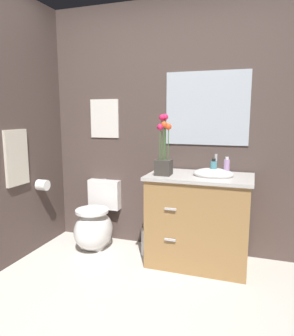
{
  "coord_description": "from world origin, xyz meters",
  "views": [
    {
      "loc": [
        0.75,
        -1.58,
        1.39
      ],
      "look_at": [
        -0.19,
        1.18,
        0.9
      ],
      "focal_mm": 33.71,
      "sensor_mm": 36.0,
      "label": 1
    }
  ],
  "objects_px": {
    "soap_bottle": "(227,168)",
    "toilet_paper_roll": "(43,185)",
    "flower_vase": "(164,156)",
    "toilet": "(95,225)",
    "wall_mirror": "(207,108)",
    "lotion_bottle": "(213,168)",
    "trash_bin": "(150,242)",
    "wall_poster": "(104,119)",
    "vanity_cabinet": "(199,219)",
    "hanging_towel": "(17,158)"
  },
  "relations": [
    {
      "from": "toilet",
      "to": "soap_bottle",
      "type": "relative_size",
      "value": 3.87
    },
    {
      "from": "flower_vase",
      "to": "toilet",
      "type": "bearing_deg",
      "value": 170.83
    },
    {
      "from": "trash_bin",
      "to": "wall_mirror",
      "type": "relative_size",
      "value": 0.34
    },
    {
      "from": "soap_bottle",
      "to": "trash_bin",
      "type": "height_order",
      "value": "soap_bottle"
    },
    {
      "from": "toilet",
      "to": "trash_bin",
      "type": "height_order",
      "value": "toilet"
    },
    {
      "from": "vanity_cabinet",
      "to": "wall_mirror",
      "type": "bearing_deg",
      "value": 90.54
    },
    {
      "from": "lotion_bottle",
      "to": "trash_bin",
      "type": "distance_m",
      "value": 0.99
    },
    {
      "from": "vanity_cabinet",
      "to": "toilet_paper_roll",
      "type": "height_order",
      "value": "vanity_cabinet"
    },
    {
      "from": "lotion_bottle",
      "to": "flower_vase",
      "type": "bearing_deg",
      "value": -169.1
    },
    {
      "from": "soap_bottle",
      "to": "trash_bin",
      "type": "xyz_separation_m",
      "value": [
        -0.72,
        0.04,
        -0.79
      ]
    },
    {
      "from": "lotion_bottle",
      "to": "wall_poster",
      "type": "xyz_separation_m",
      "value": [
        -1.21,
        0.31,
        0.43
      ]
    },
    {
      "from": "wall_poster",
      "to": "wall_mirror",
      "type": "height_order",
      "value": "wall_mirror"
    },
    {
      "from": "toilet_paper_roll",
      "to": "soap_bottle",
      "type": "bearing_deg",
      "value": 5.18
    },
    {
      "from": "flower_vase",
      "to": "soap_bottle",
      "type": "distance_m",
      "value": 0.56
    },
    {
      "from": "wall_mirror",
      "to": "toilet_paper_roll",
      "type": "relative_size",
      "value": 7.27
    },
    {
      "from": "vanity_cabinet",
      "to": "lotion_bottle",
      "type": "relative_size",
      "value": 6.45
    },
    {
      "from": "vanity_cabinet",
      "to": "toilet",
      "type": "bearing_deg",
      "value": 178.62
    },
    {
      "from": "soap_bottle",
      "to": "toilet_paper_roll",
      "type": "bearing_deg",
      "value": -174.82
    },
    {
      "from": "vanity_cabinet",
      "to": "soap_bottle",
      "type": "distance_m",
      "value": 0.54
    },
    {
      "from": "lotion_bottle",
      "to": "toilet_paper_roll",
      "type": "height_order",
      "value": "lotion_bottle"
    },
    {
      "from": "wall_mirror",
      "to": "flower_vase",
      "type": "bearing_deg",
      "value": -128.61
    },
    {
      "from": "wall_poster",
      "to": "vanity_cabinet",
      "type": "bearing_deg",
      "value": -15.05
    },
    {
      "from": "wall_poster",
      "to": "trash_bin",
      "type": "bearing_deg",
      "value": -23.4
    },
    {
      "from": "soap_bottle",
      "to": "toilet_paper_roll",
      "type": "xyz_separation_m",
      "value": [
        -1.81,
        -0.16,
        -0.25
      ]
    },
    {
      "from": "trash_bin",
      "to": "toilet_paper_roll",
      "type": "distance_m",
      "value": 1.24
    },
    {
      "from": "flower_vase",
      "to": "trash_bin",
      "type": "height_order",
      "value": "flower_vase"
    },
    {
      "from": "toilet",
      "to": "lotion_bottle",
      "type": "height_order",
      "value": "lotion_bottle"
    },
    {
      "from": "soap_bottle",
      "to": "trash_bin",
      "type": "distance_m",
      "value": 1.07
    },
    {
      "from": "wall_mirror",
      "to": "toilet_paper_roll",
      "type": "distance_m",
      "value": 1.82
    },
    {
      "from": "flower_vase",
      "to": "lotion_bottle",
      "type": "height_order",
      "value": "flower_vase"
    },
    {
      "from": "hanging_towel",
      "to": "wall_mirror",
      "type": "bearing_deg",
      "value": 24.59
    },
    {
      "from": "soap_bottle",
      "to": "hanging_towel",
      "type": "relative_size",
      "value": 0.34
    },
    {
      "from": "toilet",
      "to": "vanity_cabinet",
      "type": "xyz_separation_m",
      "value": [
        1.09,
        -0.03,
        0.19
      ]
    },
    {
      "from": "vanity_cabinet",
      "to": "hanging_towel",
      "type": "distance_m",
      "value": 1.79
    },
    {
      "from": "trash_bin",
      "to": "wall_mirror",
      "type": "xyz_separation_m",
      "value": [
        0.48,
        0.26,
        1.31
      ]
    },
    {
      "from": "wall_poster",
      "to": "hanging_towel",
      "type": "relative_size",
      "value": 0.79
    },
    {
      "from": "flower_vase",
      "to": "wall_poster",
      "type": "height_order",
      "value": "wall_poster"
    },
    {
      "from": "toilet",
      "to": "toilet_paper_roll",
      "type": "xyz_separation_m",
      "value": [
        -0.49,
        -0.2,
        0.44
      ]
    },
    {
      "from": "lotion_bottle",
      "to": "wall_poster",
      "type": "distance_m",
      "value": 1.32
    },
    {
      "from": "soap_bottle",
      "to": "wall_poster",
      "type": "bearing_deg",
      "value": 167.24
    },
    {
      "from": "toilet",
      "to": "flower_vase",
      "type": "distance_m",
      "value": 1.11
    },
    {
      "from": "wall_poster",
      "to": "wall_mirror",
      "type": "distance_m",
      "value": 1.1
    },
    {
      "from": "wall_mirror",
      "to": "vanity_cabinet",
      "type": "bearing_deg",
      "value": -89.46
    },
    {
      "from": "trash_bin",
      "to": "wall_poster",
      "type": "relative_size",
      "value": 0.67
    },
    {
      "from": "wall_mirror",
      "to": "toilet",
      "type": "bearing_deg",
      "value": -166.22
    },
    {
      "from": "trash_bin",
      "to": "wall_poster",
      "type": "distance_m",
      "value": 1.38
    },
    {
      "from": "flower_vase",
      "to": "trash_bin",
      "type": "distance_m",
      "value": 0.91
    },
    {
      "from": "vanity_cabinet",
      "to": "lotion_bottle",
      "type": "height_order",
      "value": "vanity_cabinet"
    },
    {
      "from": "vanity_cabinet",
      "to": "trash_bin",
      "type": "height_order",
      "value": "vanity_cabinet"
    },
    {
      "from": "soap_bottle",
      "to": "wall_poster",
      "type": "height_order",
      "value": "wall_poster"
    }
  ]
}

